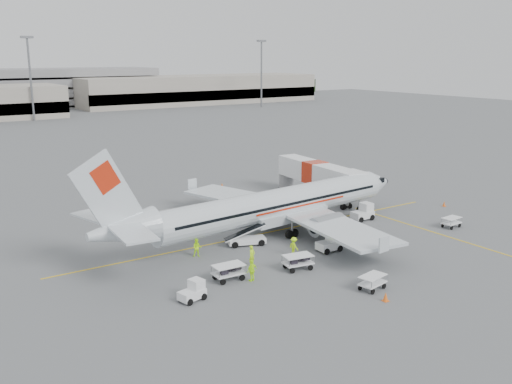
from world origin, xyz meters
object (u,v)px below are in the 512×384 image
(tug_fore, at_px, (362,212))
(tug_aft, at_px, (192,291))
(belt_loader, at_px, (247,232))
(tug_mid, at_px, (329,242))
(jet_bridge, at_px, (315,180))
(aircraft, at_px, (278,184))

(tug_fore, relative_size, tug_aft, 1.22)
(belt_loader, xyz_separation_m, tug_fore, (14.91, 0.00, -0.35))
(tug_mid, bearing_deg, jet_bridge, 55.66)
(jet_bridge, height_order, tug_aft, jet_bridge)
(belt_loader, bearing_deg, tug_fore, 19.46)
(aircraft, bearing_deg, tug_fore, -13.29)
(tug_mid, bearing_deg, aircraft, 96.65)
(jet_bridge, xyz_separation_m, tug_aft, (-27.03, -18.84, -1.52))
(aircraft, height_order, belt_loader, aircraft)
(belt_loader, relative_size, tug_fore, 1.96)
(jet_bridge, bearing_deg, tug_aft, -141.01)
(aircraft, height_order, jet_bridge, aircraft)
(tug_mid, bearing_deg, tug_fore, 31.84)
(aircraft, height_order, tug_aft, aircraft)
(belt_loader, height_order, tug_fore, belt_loader)
(belt_loader, bearing_deg, tug_mid, -27.67)
(aircraft, xyz_separation_m, tug_fore, (10.30, -1.45, -4.11))
(tug_fore, bearing_deg, aircraft, 172.71)
(jet_bridge, relative_size, tug_fore, 7.29)
(tug_fore, xyz_separation_m, tug_aft, (-25.00, -8.30, -0.17))
(tug_mid, bearing_deg, belt_loader, 134.31)
(aircraft, relative_size, tug_mid, 16.26)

